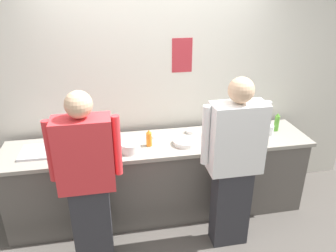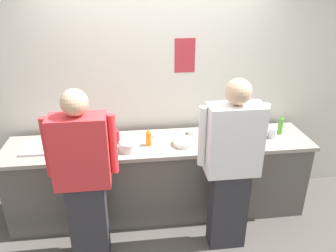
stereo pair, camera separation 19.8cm
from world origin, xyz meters
TOP-DOWN VIEW (x-y plane):
  - ground_plane at (0.00, 0.00)m, footprint 9.00×9.00m
  - wall_back at (0.00, 0.81)m, footprint 5.08×0.11m
  - prep_counter at (0.00, 0.35)m, footprint 3.24×0.66m
  - chef_near_left at (-0.73, -0.24)m, footprint 0.61×0.24m
  - chef_center at (0.60, -0.24)m, footprint 0.63×0.24m
  - plate_stack_front at (0.25, 0.26)m, footprint 0.25×0.25m
  - plate_stack_rear at (-0.32, 0.21)m, footprint 0.20×0.20m
  - mixing_bowl_steel at (1.00, 0.36)m, footprint 0.32×0.32m
  - sheet_tray at (-1.13, 0.34)m, footprint 0.54×0.33m
  - squeeze_bottle_primary at (1.35, 0.40)m, footprint 0.05×0.05m
  - squeeze_bottle_secondary at (-0.45, 0.38)m, footprint 0.06×0.06m
  - squeeze_bottle_spare at (-0.12, 0.30)m, footprint 0.06×0.06m
  - ramekin_yellow_sauce at (0.69, 0.31)m, footprint 0.10×0.10m
  - ramekin_green_sauce at (-0.81, 0.17)m, footprint 0.08×0.08m
  - ramekin_red_sauce at (-0.06, 0.48)m, footprint 0.09×0.09m
  - ramekin_orange_sauce at (0.38, 0.52)m, footprint 0.11×0.11m
  - deli_cup at (1.23, 0.32)m, footprint 0.09×0.09m

SIDE VIEW (x-z plane):
  - ground_plane at x=0.00m, z-range 0.00..0.00m
  - prep_counter at x=0.00m, z-range 0.00..0.88m
  - chef_near_left at x=-0.73m, z-range 0.05..1.73m
  - sheet_tray at x=-1.13m, z-range 0.88..0.91m
  - ramekin_red_sauce at x=-0.06m, z-range 0.88..0.92m
  - ramekin_yellow_sauce at x=0.69m, z-range 0.88..0.92m
  - ramekin_orange_sauce at x=0.38m, z-range 0.88..0.92m
  - ramekin_green_sauce at x=-0.81m, z-range 0.88..0.93m
  - plate_stack_front at x=0.25m, z-range 0.88..0.93m
  - chef_center at x=0.60m, z-range 0.05..1.77m
  - plate_stack_rear at x=-0.32m, z-range 0.88..0.98m
  - deli_cup at x=1.23m, z-range 0.88..0.99m
  - mixing_bowl_steel at x=1.00m, z-range 0.88..0.99m
  - squeeze_bottle_secondary at x=-0.45m, z-range 0.88..1.05m
  - squeeze_bottle_spare at x=-0.12m, z-range 0.88..1.06m
  - squeeze_bottle_primary at x=1.35m, z-range 0.88..1.09m
  - wall_back at x=0.00m, z-range 0.00..2.77m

